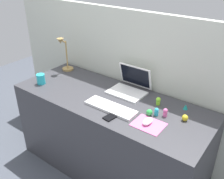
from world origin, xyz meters
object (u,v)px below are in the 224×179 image
object	(u,v)px
toy_figurine_green	(149,112)
toy_figurine_yellow	(185,118)
laptop	(130,85)
cell_phone	(112,116)
toy_figurine_pink	(165,112)
toy_figurine_lime	(158,101)
coffee_mug	(41,79)
desk_lamp	(65,55)
toy_figurine_cyan	(156,112)
toy_figurine_teal	(186,107)
keyboard	(111,107)
mouse	(148,121)

from	to	relation	value
toy_figurine_green	toy_figurine_yellow	world-z (taller)	toy_figurine_green
laptop	cell_phone	bearing A→B (deg)	-75.03
toy_figurine_pink	toy_figurine_lime	world-z (taller)	same
toy_figurine_green	toy_figurine_lime	xyz separation A→B (m)	(-0.02, 0.17, 0.01)
coffee_mug	toy_figurine_yellow	world-z (taller)	coffee_mug
laptop	toy_figurine_green	size ratio (longest dim) A/B	6.09
desk_lamp	cell_phone	bearing A→B (deg)	-23.97
desk_lamp	toy_figurine_cyan	size ratio (longest dim) A/B	5.57
toy_figurine_cyan	toy_figurine_teal	xyz separation A→B (m)	(0.14, 0.20, -0.01)
keyboard	coffee_mug	xyz separation A→B (m)	(-0.75, -0.04, 0.04)
desk_lamp	coffee_mug	size ratio (longest dim) A/B	3.75
toy_figurine_cyan	toy_figurine_teal	size ratio (longest dim) A/B	1.57
cell_phone	coffee_mug	bearing A→B (deg)	-174.66
mouse	coffee_mug	xyz separation A→B (m)	(-1.07, -0.03, 0.02)
keyboard	toy_figurine_cyan	size ratio (longest dim) A/B	6.72
laptop	desk_lamp	distance (m)	0.75
toy_figurine_teal	toy_figurine_lime	distance (m)	0.21
mouse	toy_figurine_green	distance (m)	0.11
cell_phone	toy_figurine_green	xyz separation A→B (m)	(0.20, 0.18, 0.02)
toy_figurine_green	mouse	bearing A→B (deg)	-66.98
keyboard	toy_figurine_pink	xyz separation A→B (m)	(0.37, 0.15, 0.02)
coffee_mug	toy_figurine_teal	bearing A→B (deg)	17.03
toy_figurine_pink	toy_figurine_cyan	bearing A→B (deg)	-155.13
coffee_mug	toy_figurine_yellow	size ratio (longest dim) A/B	1.92
mouse	toy_figurine_yellow	size ratio (longest dim) A/B	2.03
laptop	desk_lamp	size ratio (longest dim) A/B	0.88
toy_figurine_pink	toy_figurine_lime	bearing A→B (deg)	135.31
desk_lamp	toy_figurine_yellow	bearing A→B (deg)	-5.06
toy_figurine_green	toy_figurine_teal	distance (m)	0.29
toy_figurine_pink	toy_figurine_green	size ratio (longest dim) A/B	1.30
mouse	keyboard	bearing A→B (deg)	179.16
desk_lamp	toy_figurine_cyan	bearing A→B (deg)	-8.94
desk_lamp	toy_figurine_cyan	distance (m)	1.12
toy_figurine_yellow	toy_figurine_lime	bearing A→B (deg)	162.10
laptop	toy_figurine_lime	world-z (taller)	laptop
mouse	toy_figurine_cyan	distance (m)	0.13
keyboard	coffee_mug	size ratio (longest dim) A/B	4.52
toy_figurine_pink	toy_figurine_cyan	xyz separation A→B (m)	(-0.06, -0.03, -0.00)
laptop	desk_lamp	xyz separation A→B (m)	(-0.74, -0.03, 0.11)
coffee_mug	toy_figurine_pink	bearing A→B (deg)	9.55
cell_phone	laptop	bearing A→B (deg)	113.38
cell_phone	toy_figurine_green	size ratio (longest dim) A/B	2.60
coffee_mug	toy_figurine_pink	world-z (taller)	coffee_mug
keyboard	mouse	world-z (taller)	mouse
coffee_mug	toy_figurine_cyan	world-z (taller)	coffee_mug
keyboard	toy_figurine_yellow	bearing A→B (deg)	19.94
mouse	toy_figurine_yellow	world-z (taller)	toy_figurine_yellow
keyboard	toy_figurine_yellow	xyz separation A→B (m)	(0.51, 0.18, 0.01)
mouse	coffee_mug	world-z (taller)	coffee_mug
cell_phone	coffee_mug	size ratio (longest dim) A/B	1.41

